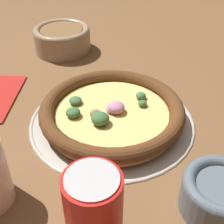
{
  "coord_description": "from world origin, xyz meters",
  "views": [
    {
      "loc": [
        0.46,
        0.03,
        0.37
      ],
      "look_at": [
        0.0,
        0.0,
        0.02
      ],
      "focal_mm": 50.0,
      "sensor_mm": 36.0,
      "label": 1
    }
  ],
  "objects": [
    {
      "name": "bowl_near",
      "position": [
        0.18,
        0.16,
        0.03
      ],
      "size": [
        0.1,
        0.1,
        0.06
      ],
      "color": "slate",
      "rests_on": "ground_plane"
    },
    {
      "name": "pizza_tray",
      "position": [
        0.0,
        0.0,
        0.0
      ],
      "size": [
        0.31,
        0.31,
        0.01
      ],
      "color": "#B7B2A8",
      "rests_on": "ground_plane"
    },
    {
      "name": "beverage_can",
      "position": [
        0.25,
        -0.01,
        0.06
      ],
      "size": [
        0.07,
        0.07,
        0.12
      ],
      "color": "red",
      "rests_on": "ground_plane"
    },
    {
      "name": "pizza",
      "position": [
        0.0,
        -0.0,
        0.02
      ],
      "size": [
        0.27,
        0.27,
        0.04
      ],
      "color": "#BC7F42",
      "rests_on": "pizza_tray"
    },
    {
      "name": "ground_plane",
      "position": [
        0.0,
        0.0,
        0.0
      ],
      "size": [
        3.0,
        3.0,
        0.0
      ],
      "primitive_type": "plane",
      "color": "brown"
    },
    {
      "name": "bowl_far",
      "position": [
        -0.29,
        -0.15,
        0.03
      ],
      "size": [
        0.14,
        0.14,
        0.06
      ],
      "color": "#9E8466",
      "rests_on": "ground_plane"
    }
  ]
}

